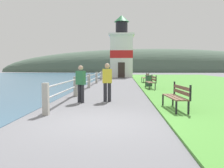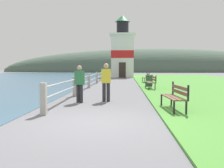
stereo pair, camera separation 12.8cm
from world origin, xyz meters
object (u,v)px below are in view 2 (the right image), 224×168
(park_bench_midway, at_px, (152,81))
(lighthouse, at_px, (123,52))
(park_bench_far, at_px, (146,77))
(person_by_railing, at_px, (80,83))
(park_bench_near, at_px, (175,95))
(trash_bin, at_px, (149,81))
(person_strolling, at_px, (106,81))

(park_bench_midway, distance_m, lighthouse, 18.35)
(park_bench_far, height_order, person_by_railing, person_by_railing)
(person_by_railing, bearing_deg, lighthouse, 25.94)
(park_bench_far, bearing_deg, park_bench_midway, 86.72)
(lighthouse, relative_size, person_by_railing, 5.46)
(park_bench_near, height_order, lighthouse, lighthouse)
(park_bench_midway, xyz_separation_m, trash_bin, (0.04, 2.09, -0.11))
(park_bench_far, height_order, lighthouse, lighthouse)
(person_strolling, relative_size, person_by_railing, 1.06)
(park_bench_near, bearing_deg, park_bench_midway, -94.52)
(park_bench_near, relative_size, park_bench_midway, 1.05)
(lighthouse, bearing_deg, park_bench_midway, -83.33)
(trash_bin, bearing_deg, person_strolling, -108.09)
(person_by_railing, bearing_deg, park_bench_midway, -1.13)
(park_bench_midway, bearing_deg, park_bench_near, 87.40)
(park_bench_far, xyz_separation_m, person_by_railing, (-3.74, -12.17, 0.29))
(person_strolling, distance_m, trash_bin, 8.18)
(person_strolling, bearing_deg, lighthouse, -3.14)
(person_by_railing, bearing_deg, park_bench_near, -86.83)
(park_bench_far, xyz_separation_m, trash_bin, (-0.13, -4.04, -0.11))
(park_bench_far, xyz_separation_m, person_strolling, (-2.67, -11.80, 0.34))
(park_bench_near, relative_size, person_by_railing, 1.17)
(lighthouse, relative_size, trash_bin, 9.96)
(lighthouse, distance_m, person_strolling, 23.80)
(person_strolling, xyz_separation_m, trash_bin, (2.54, 7.76, -0.46))
(trash_bin, bearing_deg, park_bench_far, 88.10)
(lighthouse, height_order, trash_bin, lighthouse)
(person_by_railing, relative_size, trash_bin, 1.82)
(park_bench_midway, relative_size, lighthouse, 0.20)
(park_bench_far, distance_m, person_strolling, 12.10)
(park_bench_midway, relative_size, park_bench_far, 0.99)
(park_bench_near, relative_size, person_strolling, 1.11)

